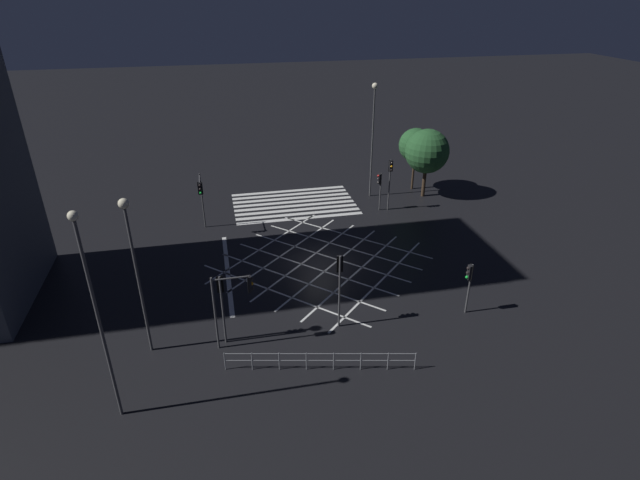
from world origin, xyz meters
TOP-DOWN VIEW (x-y plane):
  - ground_plane at (0.00, 0.00)m, footprint 200.00×200.00m
  - road_markings at (0.30, -6.70)m, footprint 15.96×22.02m
  - traffic_light_sw_main at (-6.85, -7.77)m, footprint 0.39×0.36m
  - traffic_light_sw_cross at (-7.67, -7.59)m, footprint 0.36×0.39m
  - traffic_light_se_cross at (7.77, -6.57)m, footprint 0.36×1.96m
  - traffic_light_nw_main at (-7.04, 7.73)m, footprint 0.39×0.36m
  - traffic_light_ne_main at (6.24, 7.89)m, footprint 2.13×0.36m
  - traffic_light_ne_cross at (6.87, 7.40)m, footprint 0.36×0.39m
  - traffic_light_median_north at (0.53, 7.34)m, footprint 0.36×0.39m
  - street_lamp_east at (10.77, 7.30)m, footprint 0.50×0.50m
  - street_lamp_west at (-7.10, -11.02)m, footprint 0.51×0.51m
  - street_lamp_far at (11.75, 11.64)m, footprint 0.40×0.40m
  - street_tree_near at (-11.56, -11.88)m, footprint 3.07×3.07m
  - street_tree_far at (-11.86, -9.97)m, footprint 3.90×3.90m
  - pedestrian_railing at (2.35, 10.71)m, footprint 9.37×2.09m

SIDE VIEW (x-z plane):
  - ground_plane at x=0.00m, z-range 0.00..0.00m
  - road_markings at x=0.30m, z-range 0.00..0.01m
  - pedestrian_railing at x=2.35m, z-range 0.15..1.20m
  - traffic_light_nw_main at x=-7.04m, z-range 0.70..3.97m
  - traffic_light_sw_main at x=-6.85m, z-range 0.72..4.04m
  - traffic_light_ne_cross at x=6.87m, z-range 0.89..5.03m
  - traffic_light_sw_cross at x=-7.67m, z-range 0.95..5.42m
  - traffic_light_ne_main at x=6.24m, z-range 1.00..5.38m
  - traffic_light_median_north at x=0.53m, z-range 0.96..5.50m
  - traffic_light_se_cross at x=7.77m, z-range 1.02..5.55m
  - street_tree_far at x=-11.86m, z-range 1.13..7.31m
  - street_tree_near at x=-11.56m, z-range 1.35..7.14m
  - street_lamp_east at x=10.77m, z-range 1.69..10.38m
  - street_lamp_far at x=11.75m, z-range 1.10..11.15m
  - street_lamp_west at x=-7.10m, z-range 1.86..11.94m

